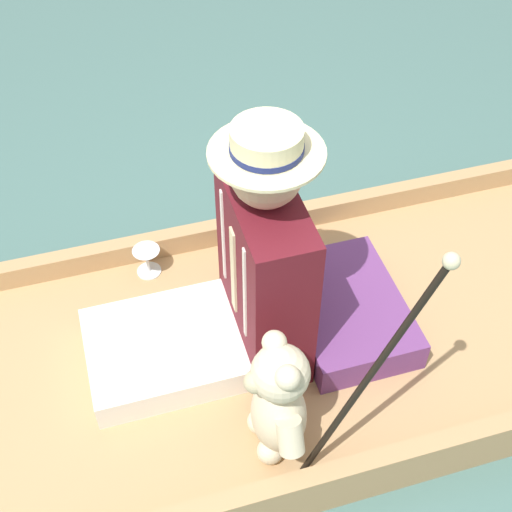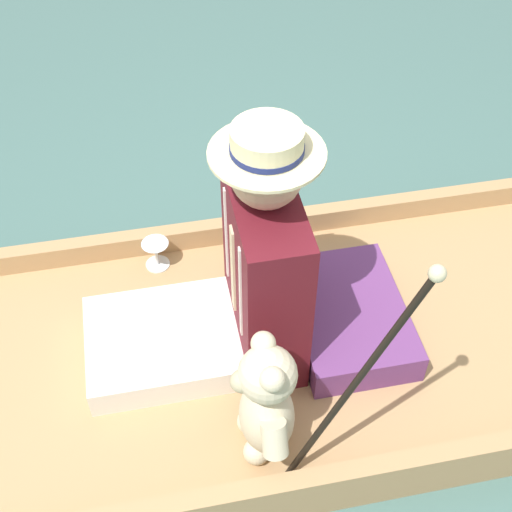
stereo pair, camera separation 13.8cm
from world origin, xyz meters
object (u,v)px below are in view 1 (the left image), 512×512
object	(u,v)px
teddy_bear	(278,402)
wine_glass	(147,256)
seated_person	(239,280)
walking_cane	(381,360)

from	to	relation	value
teddy_bear	wine_glass	bearing A→B (deg)	17.20
seated_person	wine_glass	size ratio (longest dim) A/B	7.65
seated_person	walking_cane	size ratio (longest dim) A/B	1.04
wine_glass	walking_cane	xyz separation A→B (m)	(-0.95, -0.49, 0.42)
seated_person	walking_cane	xyz separation A→B (m)	(-0.53, -0.24, 0.18)
teddy_bear	walking_cane	distance (m)	0.39
seated_person	teddy_bear	bearing A→B (deg)	-168.32
seated_person	walking_cane	distance (m)	0.61
teddy_bear	seated_person	bearing A→B (deg)	0.58
seated_person	teddy_bear	xyz separation A→B (m)	(-0.40, -0.00, -0.11)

